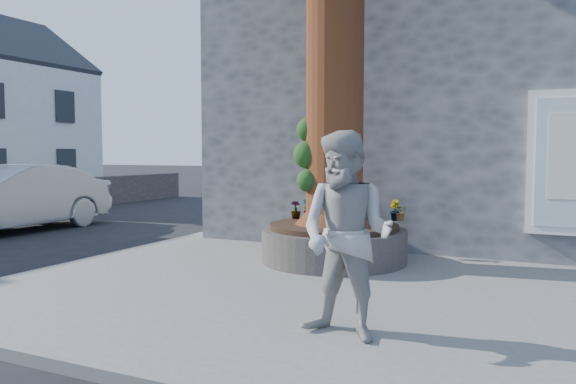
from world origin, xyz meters
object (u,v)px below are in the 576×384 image
at_px(planter, 334,243).
at_px(man, 331,200).
at_px(woman, 346,235).
at_px(car_silver, 11,199).

relative_size(planter, man, 1.34).
xyz_separation_m(planter, woman, (1.41, -3.44, 0.68)).
distance_m(planter, man, 1.60).
bearing_deg(woman, car_silver, 164.85).
xyz_separation_m(planter, man, (-0.59, 1.38, 0.57)).
bearing_deg(man, car_silver, -170.60).
distance_m(man, car_silver, 7.73).
bearing_deg(planter, man, 112.99).
xyz_separation_m(man, car_silver, (-7.70, -0.67, -0.20)).
height_order(planter, man, man).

